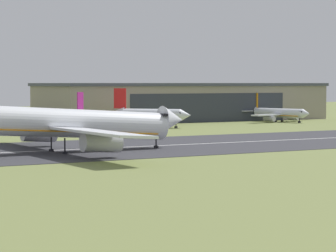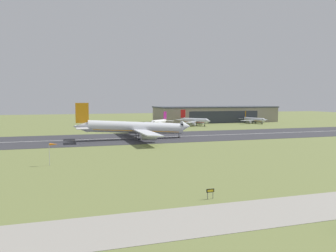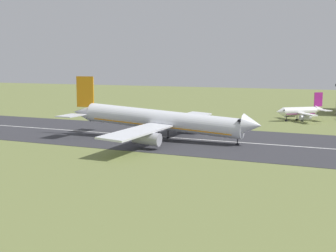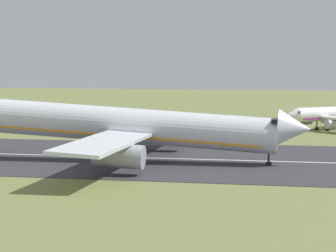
{
  "view_description": "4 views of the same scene",
  "coord_description": "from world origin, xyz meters",
  "px_view_note": "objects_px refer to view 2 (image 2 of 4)",
  "views": [
    {
      "loc": [
        -46.46,
        -5.47,
        11.45
      ],
      "look_at": [
        14.86,
        101.3,
        4.82
      ],
      "focal_mm": 85.0,
      "sensor_mm": 36.0,
      "label": 1
    },
    {
      "loc": [
        -25.07,
        -18.66,
        16.8
      ],
      "look_at": [
        10.65,
        98.25,
        6.8
      ],
      "focal_mm": 35.0,
      "sensor_mm": 36.0,
      "label": 2
    },
    {
      "loc": [
        50.6,
        13.85,
        18.63
      ],
      "look_at": [
        4.04,
        116.12,
        3.63
      ],
      "focal_mm": 50.0,
      "sensor_mm": 36.0,
      "label": 3
    },
    {
      "loc": [
        30.51,
        12.96,
        14.0
      ],
      "look_at": [
        11.63,
        99.15,
        6.5
      ],
      "focal_mm": 85.0,
      "sensor_mm": 36.0,
      "label": 4
    }
  ],
  "objects_px": {
    "airplane_parked_centre": "(254,120)",
    "windsock_pole": "(53,146)",
    "airplane_parked_west": "(159,122)",
    "airplane_parked_east": "(195,121)",
    "runway_sign": "(210,191)",
    "airplane_landing": "(136,128)"
  },
  "relations": [
    {
      "from": "airplane_parked_west",
      "to": "airplane_parked_centre",
      "type": "xyz_separation_m",
      "value": [
        72.23,
        12.04,
        -0.52
      ]
    },
    {
      "from": "airplane_parked_centre",
      "to": "airplane_parked_west",
      "type": "bearing_deg",
      "value": -170.54
    },
    {
      "from": "airplane_landing",
      "to": "windsock_pole",
      "type": "height_order",
      "value": "airplane_landing"
    },
    {
      "from": "airplane_parked_centre",
      "to": "windsock_pole",
      "type": "relative_size",
      "value": 4.1
    },
    {
      "from": "airplane_landing",
      "to": "runway_sign",
      "type": "xyz_separation_m",
      "value": [
        -4.41,
        -85.38,
        -3.53
      ]
    },
    {
      "from": "airplane_landing",
      "to": "airplane_parked_centre",
      "type": "xyz_separation_m",
      "value": [
        97.16,
        65.88,
        -2.21
      ]
    },
    {
      "from": "airplane_parked_centre",
      "to": "windsock_pole",
      "type": "height_order",
      "value": "airplane_parked_centre"
    },
    {
      "from": "runway_sign",
      "to": "airplane_parked_west",
      "type": "bearing_deg",
      "value": 78.1
    },
    {
      "from": "airplane_parked_east",
      "to": "runway_sign",
      "type": "distance_m",
      "value": 153.38
    },
    {
      "from": "airplane_landing",
      "to": "runway_sign",
      "type": "distance_m",
      "value": 85.57
    },
    {
      "from": "airplane_parked_centre",
      "to": "airplane_parked_east",
      "type": "bearing_deg",
      "value": -170.64
    },
    {
      "from": "airplane_parked_centre",
      "to": "windsock_pole",
      "type": "xyz_separation_m",
      "value": [
        -128.05,
        -113.54,
        2.47
      ]
    },
    {
      "from": "airplane_landing",
      "to": "airplane_parked_east",
      "type": "xyz_separation_m",
      "value": [
        49.81,
        58.08,
        -1.61
      ]
    },
    {
      "from": "airplane_parked_west",
      "to": "airplane_parked_east",
      "type": "xyz_separation_m",
      "value": [
        24.89,
        4.24,
        0.08
      ]
    },
    {
      "from": "airplane_parked_west",
      "to": "airplane_parked_centre",
      "type": "distance_m",
      "value": 73.23
    },
    {
      "from": "airplane_parked_centre",
      "to": "windsock_pole",
      "type": "bearing_deg",
      "value": -138.44
    },
    {
      "from": "airplane_landing",
      "to": "airplane_parked_west",
      "type": "relative_size",
      "value": 3.02
    },
    {
      "from": "airplane_parked_centre",
      "to": "airplane_parked_east",
      "type": "distance_m",
      "value": 47.99
    },
    {
      "from": "airplane_parked_east",
      "to": "runway_sign",
      "type": "height_order",
      "value": "airplane_parked_east"
    },
    {
      "from": "airplane_parked_east",
      "to": "airplane_landing",
      "type": "bearing_deg",
      "value": -130.62
    },
    {
      "from": "windsock_pole",
      "to": "runway_sign",
      "type": "relative_size",
      "value": 3.31
    },
    {
      "from": "airplane_parked_centre",
      "to": "runway_sign",
      "type": "relative_size",
      "value": 13.59
    }
  ]
}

